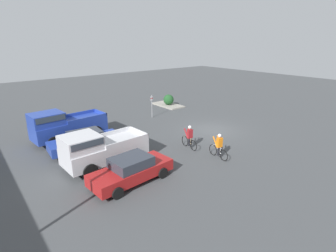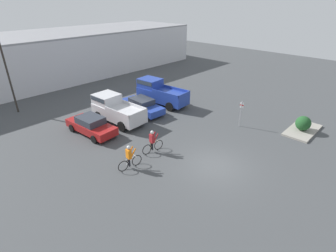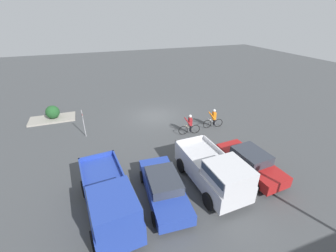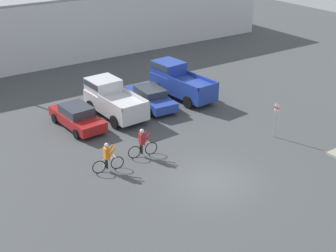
{
  "view_description": "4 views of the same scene",
  "coord_description": "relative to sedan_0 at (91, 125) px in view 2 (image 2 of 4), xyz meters",
  "views": [
    {
      "loc": [
        -13.99,
        16.07,
        7.31
      ],
      "look_at": [
        0.35,
        4.54,
        1.2
      ],
      "focal_mm": 28.0,
      "sensor_mm": 36.0,
      "label": 1
    },
    {
      "loc": [
        -12.35,
        -7.5,
        9.91
      ],
      "look_at": [
        0.35,
        4.54,
        1.2
      ],
      "focal_mm": 28.0,
      "sensor_mm": 36.0,
      "label": 2
    },
    {
      "loc": [
        5.37,
        18.47,
        8.8
      ],
      "look_at": [
        0.35,
        4.54,
        1.2
      ],
      "focal_mm": 24.0,
      "sensor_mm": 36.0,
      "label": 3
    },
    {
      "loc": [
        -13.27,
        -15.68,
        12.64
      ],
      "look_at": [
        0.35,
        4.54,
        1.2
      ],
      "focal_mm": 50.0,
      "sensor_mm": 36.0,
      "label": 4
    }
  ],
  "objects": [
    {
      "name": "ground_plane",
      "position": [
        3.03,
        -9.76,
        -0.71
      ],
      "size": [
        80.0,
        80.0,
        0.0
      ],
      "primitive_type": "plane",
      "color": "#424447"
    },
    {
      "name": "warehouse_building",
      "position": [
        3.03,
        18.11,
        2.12
      ],
      "size": [
        46.78,
        11.73,
        5.67
      ],
      "color": "silver",
      "rests_on": "ground_plane"
    },
    {
      "name": "sedan_0",
      "position": [
        0.0,
        0.0,
        0.0
      ],
      "size": [
        2.17,
        4.66,
        1.43
      ],
      "color": "maroon",
      "rests_on": "ground_plane"
    },
    {
      "name": "pickup_truck_0",
      "position": [
        2.78,
        0.51,
        0.44
      ],
      "size": [
        2.48,
        5.12,
        2.21
      ],
      "color": "silver",
      "rests_on": "ground_plane"
    },
    {
      "name": "sedan_1",
      "position": [
        5.6,
        0.27,
        -0.01
      ],
      "size": [
        2.15,
        4.86,
        1.38
      ],
      "color": "#233D9E",
      "rests_on": "ground_plane"
    },
    {
      "name": "pickup_truck_1",
      "position": [
        8.36,
        0.75,
        0.51
      ],
      "size": [
        2.52,
        5.54,
        2.38
      ],
      "color": "#233D9E",
      "rests_on": "ground_plane"
    },
    {
      "name": "cyclist_0",
      "position": [
        1.43,
        -5.57,
        0.11
      ],
      "size": [
        1.76,
        0.5,
        1.69
      ],
      "color": "black",
      "rests_on": "ground_plane"
    },
    {
      "name": "cyclist_1",
      "position": [
        -0.92,
        -5.94,
        0.1
      ],
      "size": [
        1.75,
        0.5,
        1.67
      ],
      "color": "black",
      "rests_on": "ground_plane"
    },
    {
      "name": "fire_lane_sign",
      "position": [
        9.27,
        -7.95,
        0.64
      ],
      "size": [
        0.07,
        0.3,
        2.23
      ],
      "color": "#9E9EA3",
      "rests_on": "ground_plane"
    },
    {
      "name": "lamppost",
      "position": [
        -2.49,
        8.91,
        3.52
      ],
      "size": [
        0.36,
        0.36,
        7.28
      ],
      "color": "#2D2823",
      "rests_on": "ground_plane"
    },
    {
      "name": "curb_island",
      "position": [
        12.04,
        -12.18,
        -0.64
      ],
      "size": [
        3.87,
        1.94,
        0.15
      ],
      "primitive_type": "cube",
      "color": "gray",
      "rests_on": "ground_plane"
    },
    {
      "name": "shrub",
      "position": [
        11.89,
        -12.14,
        0.03
      ],
      "size": [
        1.18,
        1.18,
        1.18
      ],
      "color": "#1E4C23",
      "rests_on": "curb_island"
    }
  ]
}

